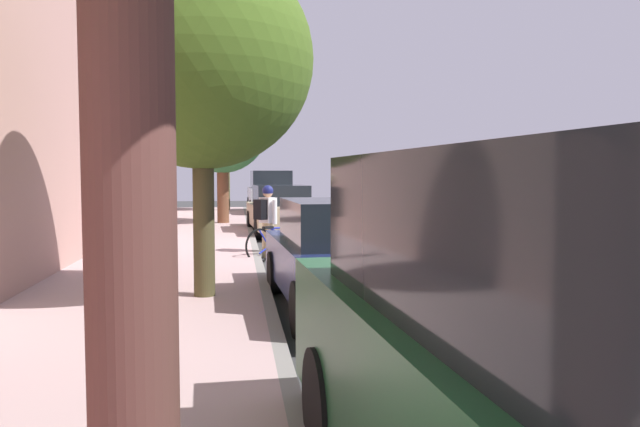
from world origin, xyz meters
name	(u,v)px	position (x,y,z in m)	size (l,w,h in m)	color
ground	(347,253)	(0.00, 0.00, 0.00)	(56.15, 56.15, 0.00)	#353535
sidewalk	(175,253)	(3.98, 0.00, 0.08)	(3.48, 35.09, 0.15)	#B49695
curb_edge	(255,251)	(2.16, 0.00, 0.08)	(0.16, 35.09, 0.15)	gray
lane_stripe_centre	(456,253)	(-2.58, 0.35, 0.00)	(0.14, 35.80, 0.01)	white
lane_stripe_bike_edge	(318,253)	(0.69, 0.00, 0.00)	(0.12, 35.09, 0.01)	white
building_facade	(82,126)	(5.97, 0.00, 2.94)	(0.50, 35.09, 5.87)	tan
parked_suv_silver_nearest	(270,192)	(1.06, -13.43, 1.03)	(2.02, 4.73, 1.99)	#B7BABF
parked_sedan_tan_second	(281,210)	(1.24, -4.57, 0.75)	(2.03, 4.49, 1.52)	tan
parked_sedan_dark_blue_mid	(345,256)	(1.10, 6.03, 0.75)	(2.00, 4.48, 1.52)	navy
parked_suv_green_far	(588,370)	(1.06, 11.94, 1.03)	(2.16, 4.79, 1.99)	#1E512D
bicycle_at_curb	(278,243)	(1.69, 1.10, 0.39)	(1.46, 1.08, 0.79)	black
cyclist_with_backpack	(267,214)	(1.92, 0.66, 0.98)	(0.52, 0.55, 1.62)	#C6B284
street_tree_near_cyclist	(226,132)	(3.04, -14.97, 3.81)	(2.64, 2.64, 5.09)	#484725
street_tree_mid_block	(222,122)	(3.04, -7.53, 3.67)	(3.30, 3.30, 5.34)	brown
street_tree_far_end	(202,60)	(3.04, 5.55, 3.46)	(3.10, 3.10, 4.86)	#484125
pedestrian_on_phone	(158,213)	(4.07, 2.24, 1.12)	(0.61, 0.30, 1.71)	black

